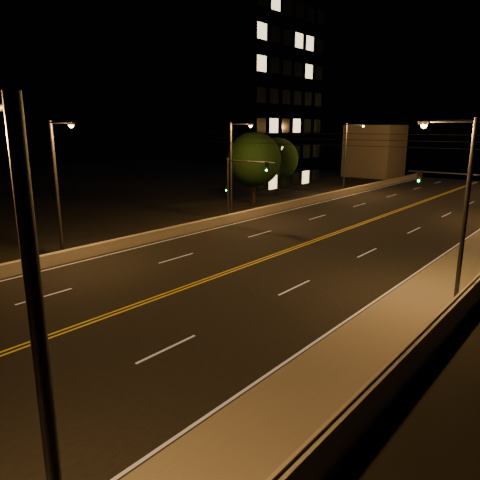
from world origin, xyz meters
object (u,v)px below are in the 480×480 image
Objects in this scene: traffic_signal_left at (237,182)px; streetlight_6 at (347,153)px; streetlight_1 at (460,201)px; tree_1 at (277,159)px; streetlight_4 at (59,181)px; tree_0 at (254,160)px; traffic_signal_right at (469,204)px; building_tower at (215,88)px; streetlight_5 at (233,164)px; streetlight_0 at (33,386)px.

streetlight_6 is at bearing 92.89° from traffic_signal_left.
streetlight_1 is 1.24× the size of tree_1.
streetlight_6 is (0.00, 38.98, 0.00)m from streetlight_4.
traffic_signal_left is at bearing -61.40° from tree_0.
traffic_signal_right is 0.72× the size of tree_0.
traffic_signal_left is 26.05m from building_tower.
streetlight_5 is at bearing 177.30° from traffic_signal_right.
tree_1 is at bearing 137.52° from streetlight_1.
streetlight_5 is 1.54× the size of traffic_signal_left.
traffic_signal_right is at bearing -2.70° from streetlight_5.
streetlight_4 is at bearing -79.55° from tree_1.
streetlight_1 reaches higher than tree_0.
streetlight_1 is at bearing -24.29° from streetlight_5.
streetlight_4 is 1.54× the size of traffic_signal_left.
streetlight_1 is 37.11m from tree_1.
streetlight_4 is at bearing -90.00° from streetlight_5.
streetlight_5 is at bearing -44.18° from building_tower.
streetlight_6 is at bearing 21.15° from building_tower.
streetlight_0 is 36.58m from streetlight_5.
streetlight_1 and streetlight_6 have the same top height.
streetlight_5 is at bearing -65.40° from tree_0.
streetlight_6 reaches higher than tree_1.
traffic_signal_left is at bearing -43.85° from building_tower.
streetlight_6 is (-21.42, 51.80, 0.00)m from streetlight_0.
streetlight_1 is 22.10m from traffic_signal_left.
streetlight_0 and streetlight_6 have the same top height.
tree_0 is 8.32m from tree_1.
streetlight_0 is at bearing -54.16° from streetlight_5.
streetlight_1 reaches higher than traffic_signal_left.
tree_0 is (-3.42, 24.31, -0.14)m from streetlight_4.
tree_0 is (-3.42, 7.47, -0.14)m from streetlight_5.
streetlight_5 is 22.15m from streetlight_6.
traffic_signal_right is at bearing -49.30° from streetlight_6.
streetlight_4 is at bearing -141.31° from traffic_signal_right.
streetlight_6 reaches higher than traffic_signal_left.
streetlight_5 is (-21.42, 29.65, 0.00)m from streetlight_0.
streetlight_1 is 8.98m from traffic_signal_right.
streetlight_1 is 38.35m from streetlight_6.
traffic_signal_right is (-1.56, 28.72, -1.43)m from streetlight_0.
traffic_signal_right is 40.99m from building_tower.
building_tower is (-36.16, 16.78, 9.58)m from traffic_signal_right.
building_tower reaches higher than streetlight_5.
building_tower is at bearing 129.66° from streetlight_0.
tree_1 is at bearing 121.28° from streetlight_0.
building_tower is at bearing 135.82° from streetlight_5.
traffic_signal_left is at bearing 125.20° from streetlight_0.
streetlight_6 reaches higher than tree_0.
tree_1 is at bearing 147.67° from traffic_signal_right.
streetlight_1 is 1.12× the size of tree_0.
streetlight_5 reaches higher than traffic_signal_left.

